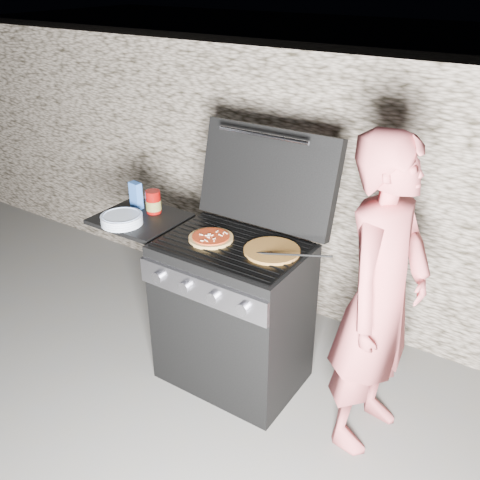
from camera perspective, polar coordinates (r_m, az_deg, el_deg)
The scene contains 10 objects.
ground at distance 3.40m, azimuth -0.73°, elevation -14.17°, with size 50.00×50.00×0.00m, color #505050.
stone_wall at distance 3.72m, azimuth 8.33°, elevation 5.72°, with size 8.00×0.35×1.80m, color #A89786.
gas_grill at distance 3.24m, azimuth -4.47°, elevation -6.45°, with size 1.34×0.79×0.91m, color black, non-canonical shape.
pizza_topped at distance 2.92m, azimuth -3.12°, elevation 0.28°, with size 0.24×0.24×0.03m, color tan, non-canonical shape.
pizza_plain at distance 2.80m, azimuth 3.42°, elevation -1.14°, with size 0.30×0.30×0.02m, color #AF792F.
sauce_jar at distance 3.28m, azimuth -9.23°, elevation 4.06°, with size 0.09×0.09×0.14m, color #6F0806.
blue_carton at distance 3.36m, azimuth -11.03°, elevation 4.69°, with size 0.08×0.04×0.17m, color blue.
plate_stack at distance 3.18m, azimuth -12.50°, elevation 2.16°, with size 0.24×0.24×0.06m, color silver.
person at distance 2.65m, azimuth 14.76°, elevation -6.20°, with size 0.60×0.40×1.66m, color #B54F52.
tongs at distance 2.69m, azimuth 5.60°, elevation -1.64°, with size 0.01×0.01×0.41m, color black.
Camera 1 is at (1.43, -2.10, 2.25)m, focal length 40.00 mm.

